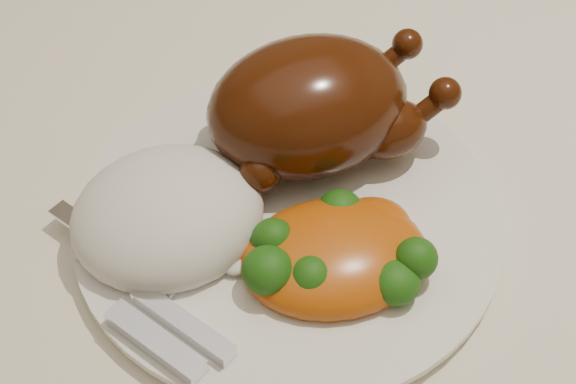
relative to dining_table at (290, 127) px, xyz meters
name	(u,v)px	position (x,y,z in m)	size (l,w,h in m)	color
dining_table	(290,127)	(0.00, 0.00, 0.00)	(1.60, 0.90, 0.76)	brown
tablecloth	(290,67)	(0.00, 0.00, 0.07)	(1.73, 1.03, 0.18)	silver
dinner_plate	(288,217)	(-0.09, -0.18, 0.11)	(0.29, 0.29, 0.01)	white
roast_chicken	(314,105)	(-0.05, -0.14, 0.16)	(0.18, 0.12, 0.09)	#401906
rice_mound	(168,216)	(-0.17, -0.16, 0.13)	(0.13, 0.12, 0.07)	white
mac_and_cheese	(335,253)	(-0.08, -0.24, 0.13)	(0.14, 0.12, 0.05)	#B6530B
cutlery	(154,302)	(-0.20, -0.22, 0.12)	(0.07, 0.17, 0.01)	silver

